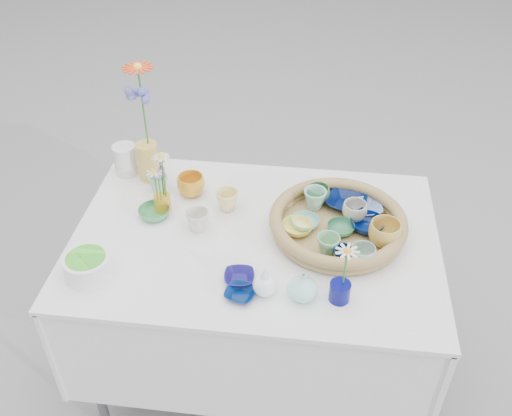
# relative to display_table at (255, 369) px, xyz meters

# --- Properties ---
(ground) EXTENTS (80.00, 80.00, 0.00)m
(ground) POSITION_rel_display_table_xyz_m (0.00, 0.00, 0.00)
(ground) COLOR gray
(display_table) EXTENTS (1.26, 0.86, 0.77)m
(display_table) POSITION_rel_display_table_xyz_m (0.00, 0.00, 0.00)
(display_table) COLOR white
(display_table) RESTS_ON ground
(wicker_tray) EXTENTS (0.47, 0.47, 0.08)m
(wicker_tray) POSITION_rel_display_table_xyz_m (0.28, 0.05, 0.80)
(wicker_tray) COLOR olive
(wicker_tray) RESTS_ON display_table
(tray_ceramic_0) EXTENTS (0.18, 0.18, 0.03)m
(tray_ceramic_0) POSITION_rel_display_table_xyz_m (0.31, 0.18, 0.80)
(tray_ceramic_0) COLOR #02103F
(tray_ceramic_0) RESTS_ON wicker_tray
(tray_ceramic_1) EXTENTS (0.14, 0.14, 0.04)m
(tray_ceramic_1) POSITION_rel_display_table_xyz_m (0.38, 0.06, 0.80)
(tray_ceramic_1) COLOR #02134A
(tray_ceramic_1) RESTS_ON wicker_tray
(tray_ceramic_2) EXTENTS (0.13, 0.13, 0.09)m
(tray_ceramic_2) POSITION_rel_display_table_xyz_m (0.43, -0.01, 0.83)
(tray_ceramic_2) COLOR gold
(tray_ceramic_2) RESTS_ON wicker_tray
(tray_ceramic_3) EXTENTS (0.12, 0.12, 0.03)m
(tray_ceramic_3) POSITION_rel_display_table_xyz_m (0.29, 0.03, 0.80)
(tray_ceramic_3) COLOR #2D6F48
(tray_ceramic_3) RESTS_ON wicker_tray
(tray_ceramic_4) EXTENTS (0.09, 0.09, 0.07)m
(tray_ceramic_4) POSITION_rel_display_table_xyz_m (0.25, -0.08, 0.82)
(tray_ceramic_4) COLOR #78B67F
(tray_ceramic_4) RESTS_ON wicker_tray
(tray_ceramic_5) EXTENTS (0.12, 0.12, 0.03)m
(tray_ceramic_5) POSITION_rel_display_table_xyz_m (0.17, 0.05, 0.80)
(tray_ceramic_5) COLOR #76B9B1
(tray_ceramic_5) RESTS_ON wicker_tray
(tray_ceramic_6) EXTENTS (0.08, 0.08, 0.08)m
(tray_ceramic_6) POSITION_rel_display_table_xyz_m (0.20, 0.16, 0.82)
(tray_ceramic_6) COLOR #99D8C9
(tray_ceramic_6) RESTS_ON wicker_tray
(tray_ceramic_7) EXTENTS (0.10, 0.10, 0.07)m
(tray_ceramic_7) POSITION_rel_display_table_xyz_m (0.34, 0.11, 0.82)
(tray_ceramic_7) COLOR beige
(tray_ceramic_7) RESTS_ON wicker_tray
(tray_ceramic_8) EXTENTS (0.14, 0.14, 0.03)m
(tray_ceramic_8) POSITION_rel_display_table_xyz_m (0.38, 0.16, 0.80)
(tray_ceramic_8) COLOR #7595D6
(tray_ceramic_8) RESTS_ON wicker_tray
(tray_ceramic_9) EXTENTS (0.07, 0.07, 0.06)m
(tray_ceramic_9) POSITION_rel_display_table_xyz_m (0.30, -0.11, 0.81)
(tray_ceramic_9) COLOR #00134B
(tray_ceramic_9) RESTS_ON wicker_tray
(tray_ceramic_10) EXTENTS (0.12, 0.12, 0.03)m
(tray_ceramic_10) POSITION_rel_display_table_xyz_m (0.14, 0.02, 0.80)
(tray_ceramic_10) COLOR #F4DE62
(tray_ceramic_10) RESTS_ON wicker_tray
(tray_ceramic_11) EXTENTS (0.09, 0.09, 0.07)m
(tray_ceramic_11) POSITION_rel_display_table_xyz_m (0.36, -0.11, 0.82)
(tray_ceramic_11) COLOR #8EB7A6
(tray_ceramic_11) RESTS_ON wicker_tray
(tray_ceramic_12) EXTENTS (0.09, 0.09, 0.07)m
(tray_ceramic_12) POSITION_rel_display_table_xyz_m (0.21, 0.19, 0.82)
(tray_ceramic_12) COLOR #3D7A49
(tray_ceramic_12) RESTS_ON wicker_tray
(loose_ceramic_0) EXTENTS (0.12, 0.12, 0.08)m
(loose_ceramic_0) POSITION_rel_display_table_xyz_m (-0.27, 0.21, 0.81)
(loose_ceramic_0) COLOR orange
(loose_ceramic_0) RESTS_ON display_table
(loose_ceramic_1) EXTENTS (0.10, 0.10, 0.08)m
(loose_ceramic_1) POSITION_rel_display_table_xyz_m (-0.12, 0.13, 0.80)
(loose_ceramic_1) COLOR #F0DA86
(loose_ceramic_1) RESTS_ON display_table
(loose_ceramic_2) EXTENTS (0.12, 0.12, 0.04)m
(loose_ceramic_2) POSITION_rel_display_table_xyz_m (-0.37, 0.06, 0.78)
(loose_ceramic_2) COLOR #3D9050
(loose_ceramic_2) RESTS_ON display_table
(loose_ceramic_3) EXTENTS (0.10, 0.10, 0.08)m
(loose_ceramic_3) POSITION_rel_display_table_xyz_m (-0.20, 0.01, 0.80)
(loose_ceramic_3) COLOR beige
(loose_ceramic_3) RESTS_ON display_table
(loose_ceramic_4) EXTENTS (0.11, 0.11, 0.02)m
(loose_ceramic_4) POSITION_rel_display_table_xyz_m (-0.02, -0.22, 0.78)
(loose_ceramic_4) COLOR navy
(loose_ceramic_4) RESTS_ON display_table
(loose_ceramic_5) EXTENTS (0.09, 0.09, 0.07)m
(loose_ceramic_5) POSITION_rel_display_table_xyz_m (-0.40, 0.21, 0.80)
(loose_ceramic_5) COLOR #93BAA7
(loose_ceramic_5) RESTS_ON display_table
(loose_ceramic_6) EXTENTS (0.12, 0.12, 0.02)m
(loose_ceramic_6) POSITION_rel_display_table_xyz_m (-0.01, -0.29, 0.78)
(loose_ceramic_6) COLOR #051D53
(loose_ceramic_6) RESTS_ON display_table
(fluted_bowl) EXTENTS (0.19, 0.19, 0.08)m
(fluted_bowl) POSITION_rel_display_table_xyz_m (-0.50, -0.26, 0.80)
(fluted_bowl) COLOR white
(fluted_bowl) RESTS_ON display_table
(bud_vase_paleblue) EXTENTS (0.08, 0.08, 0.11)m
(bud_vase_paleblue) POSITION_rel_display_table_xyz_m (0.06, -0.27, 0.82)
(bud_vase_paleblue) COLOR white
(bud_vase_paleblue) RESTS_ON display_table
(bud_vase_seafoam) EXTENTS (0.10, 0.10, 0.10)m
(bud_vase_seafoam) POSITION_rel_display_table_xyz_m (0.18, -0.27, 0.81)
(bud_vase_seafoam) COLOR #A6EDE5
(bud_vase_seafoam) RESTS_ON display_table
(bud_vase_cobalt) EXTENTS (0.09, 0.09, 0.07)m
(bud_vase_cobalt) POSITION_rel_display_table_xyz_m (0.29, -0.26, 0.80)
(bud_vase_cobalt) COLOR #070A5D
(bud_vase_cobalt) RESTS_ON display_table
(single_daisy) EXTENTS (0.11, 0.11, 0.15)m
(single_daisy) POSITION_rel_display_table_xyz_m (0.30, -0.25, 0.89)
(single_daisy) COLOR white
(single_daisy) RESTS_ON bud_vase_cobalt
(tall_vase_yellow) EXTENTS (0.08, 0.08, 0.15)m
(tall_vase_yellow) POSITION_rel_display_table_xyz_m (-0.45, 0.29, 0.84)
(tall_vase_yellow) COLOR gold
(tall_vase_yellow) RESTS_ON display_table
(gerbera) EXTENTS (0.14, 0.14, 0.33)m
(gerbera) POSITION_rel_display_table_xyz_m (-0.45, 0.30, 1.07)
(gerbera) COLOR #EA451A
(gerbera) RESTS_ON tall_vase_yellow
(hydrangea) EXTENTS (0.11, 0.11, 0.28)m
(hydrangea) POSITION_rel_display_table_xyz_m (-0.45, 0.30, 1.02)
(hydrangea) COLOR #6066CB
(hydrangea) RESTS_ON tall_vase_yellow
(white_pitcher) EXTENTS (0.14, 0.11, 0.12)m
(white_pitcher) POSITION_rel_display_table_xyz_m (-0.55, 0.31, 0.83)
(white_pitcher) COLOR silver
(white_pitcher) RESTS_ON display_table
(daisy_cup) EXTENTS (0.07, 0.07, 0.06)m
(daisy_cup) POSITION_rel_display_table_xyz_m (-0.35, 0.10, 0.80)
(daisy_cup) COLOR orange
(daisy_cup) RESTS_ON display_table
(daisy_posy) EXTENTS (0.11, 0.11, 0.17)m
(daisy_posy) POSITION_rel_display_table_xyz_m (-0.35, 0.09, 0.92)
(daisy_posy) COLOR beige
(daisy_posy) RESTS_ON daisy_cup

